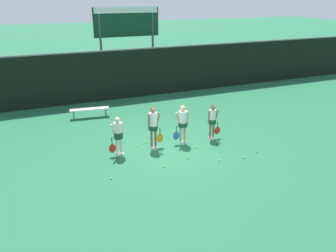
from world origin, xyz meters
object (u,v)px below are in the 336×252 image
Objects in this scene: player_1 at (153,124)px; tennis_ball_9 at (146,142)px; tennis_ball_3 at (195,147)px; player_2 at (183,121)px; tennis_ball_0 at (111,178)px; tennis_ball_4 at (138,146)px; tennis_ball_1 at (188,158)px; tennis_ball_2 at (224,126)px; tennis_ball_8 at (257,152)px; player_3 at (212,119)px; scoreboard at (127,27)px; tennis_ball_10 at (245,158)px; bench_courtside at (90,110)px; tennis_ball_6 at (164,167)px; tennis_ball_7 at (160,153)px; tennis_ball_5 at (219,160)px; player_0 at (118,133)px.

player_1 is 1.24m from tennis_ball_9.
player_2 is at bearing 115.46° from tennis_ball_3.
player_1 reaches higher than tennis_ball_0.
tennis_ball_3 is at bearing -24.99° from tennis_ball_4.
tennis_ball_4 is at bearing 129.58° from tennis_ball_1.
tennis_ball_8 is (-0.29, -2.96, -0.00)m from tennis_ball_2.
player_3 is 22.30× the size of tennis_ball_1.
tennis_ball_9 is at bearing 160.97° from player_2.
scoreboard is 75.72× the size of tennis_ball_10.
player_3 is 3.06m from tennis_ball_9.
tennis_ball_1 is 1.07× the size of tennis_ball_8.
bench_courtside is at bearing 146.68° from tennis_ball_2.
bench_courtside is at bearing -130.18° from scoreboard.
player_2 is 26.42× the size of tennis_ball_6.
tennis_ball_10 is at bearing -161.84° from tennis_ball_8.
tennis_ball_6 is 1.13m from tennis_ball_7.
tennis_ball_0 is at bearing -152.66° from tennis_ball_7.
tennis_ball_4 is 1.00× the size of tennis_ball_8.
tennis_ball_7 is at bearing -164.51° from player_3.
tennis_ball_2 is at bearing 55.01° from tennis_ball_5.
bench_courtside is at bearing 137.15° from player_3.
tennis_ball_10 is at bearing -42.86° from tennis_ball_9.
player_0 is 1.86m from tennis_ball_7.
tennis_ball_5 is (-0.79, -1.97, -0.90)m from player_3.
player_3 is at bearing -4.55° from player_0.
tennis_ball_8 is at bearing -24.53° from player_0.
tennis_ball_5 is at bearing -52.73° from tennis_ball_9.
tennis_ball_9 is at bearing 116.38° from tennis_ball_1.
player_2 reaches higher than tennis_ball_9.
tennis_ball_3 is 1.05× the size of tennis_ball_4.
tennis_ball_0 is 2.72m from tennis_ball_4.
bench_courtside reaches higher than tennis_ball_5.
tennis_ball_4 is at bearing 121.38° from tennis_ball_7.
tennis_ball_4 and tennis_ball_5 have the same top height.
player_0 is 23.04× the size of tennis_ball_7.
player_1 is at bearing 143.11° from tennis_ball_10.
tennis_ball_3 is (-1.11, -0.55, -0.89)m from player_3.
tennis_ball_3 is at bearing 130.59° from tennis_ball_10.
player_0 is at bearing 169.25° from tennis_ball_3.
player_1 is at bearing 158.57° from tennis_ball_3.
tennis_ball_2 reaches higher than tennis_ball_6.
tennis_ball_9 is (-4.15, -0.32, 0.00)m from tennis_ball_2.
tennis_ball_9 is (-1.62, -8.06, -4.09)m from scoreboard.
tennis_ball_6 is at bearing -149.49° from tennis_ball_3.
player_1 reaches higher than tennis_ball_8.
tennis_ball_2 is at bearing 4.38° from tennis_ball_9.
tennis_ball_10 is at bearing -36.37° from tennis_ball_4.
tennis_ball_0 is (-0.73, -1.74, -0.91)m from player_0.
player_3 reaches higher than tennis_ball_2.
tennis_ball_0 is at bearing -178.15° from tennis_ball_6.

